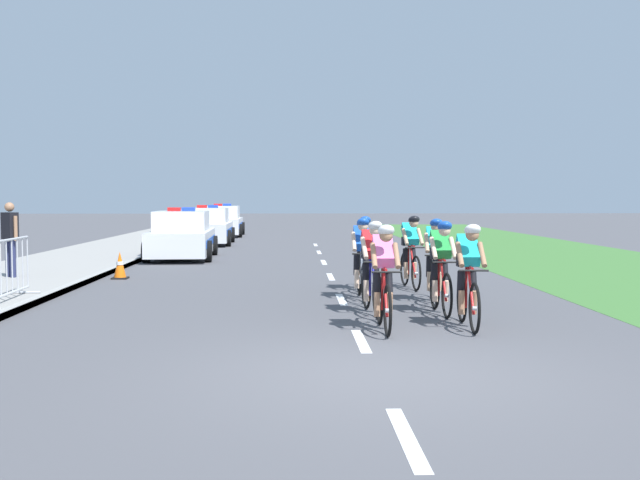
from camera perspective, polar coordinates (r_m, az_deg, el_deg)
The scene contains 19 objects.
ground_plane at distance 8.28m, azimuth 4.28°, elevation -10.03°, with size 160.00×160.00×0.00m, color #4C4C51.
sidewalk_slab at distance 22.98m, azimuth -18.08°, elevation -1.49°, with size 3.67×60.00×0.12m, color gray.
kerb_edge at distance 22.56m, azimuth -13.78°, elevation -1.50°, with size 0.16×60.00×0.13m, color #9E9E99.
grass_verge at distance 23.69m, azimuth 19.12°, elevation -1.51°, with size 7.00×60.00×0.01m, color #3D7033.
lane_markings_centre at distance 17.92m, azimuth 0.81°, elevation -2.82°, with size 0.14×25.60×0.01m.
cyclist_lead at distance 10.68m, azimuth 4.88°, elevation -2.75°, with size 0.42×1.72×1.56m.
cyclist_second at distance 11.06m, azimuth 11.26°, elevation -2.59°, with size 0.43×1.72×1.56m.
cyclist_third at distance 12.24m, azimuth 3.99°, elevation -1.98°, with size 0.44×1.72×1.56m.
cyclist_fourth at distance 12.34m, azimuth 9.22°, elevation -1.97°, with size 0.42×1.72×1.56m.
cyclist_fifth at distance 13.97m, azimuth 3.20°, elevation -1.32°, with size 0.42×1.72×1.56m.
cyclist_sixth at distance 13.72m, azimuth 8.74°, elevation -1.44°, with size 0.45×1.72×1.56m.
cyclist_seventh at distance 15.28m, azimuth 3.39°, elevation -0.93°, with size 0.42×1.72×1.56m.
cyclist_eighth at distance 15.73m, azimuth 6.93°, elevation -0.83°, with size 0.44×1.72×1.56m.
police_car_nearest at distance 23.56m, azimuth -10.48°, elevation 0.24°, with size 2.13×4.47×1.59m.
police_car_second at distance 30.55m, azimuth -8.55°, elevation 0.94°, with size 2.08×4.44×1.59m.
police_car_third at distance 36.97m, azimuth -7.43°, elevation 1.35°, with size 2.07×4.44×1.59m.
crowd_barrier_middle at distance 13.89m, azimuth -22.80°, elevation -2.18°, with size 0.59×2.32×1.07m.
traffic_cone_near at distance 18.06m, azimuth -15.02°, elevation -1.90°, with size 0.36×0.36×0.64m.
spectator_closest at distance 18.04m, azimuth -22.57°, elevation 0.41°, with size 0.46×0.39×1.68m.
Camera 1 is at (-0.90, -8.01, 1.91)m, focal length 41.94 mm.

